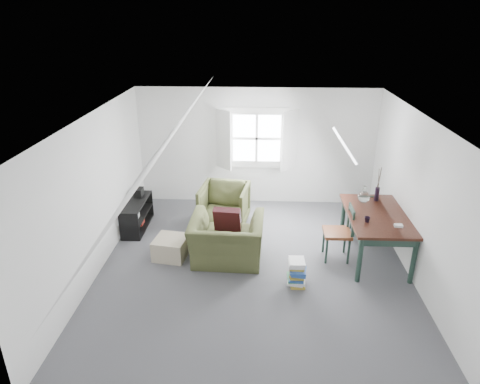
# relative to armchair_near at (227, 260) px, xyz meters

# --- Properties ---
(floor) EXTENTS (5.50, 5.50, 0.00)m
(floor) POSITION_rel_armchair_near_xyz_m (0.45, -0.25, 0.00)
(floor) COLOR #4B4C50
(floor) RESTS_ON ground
(ceiling) EXTENTS (5.50, 5.50, 0.00)m
(ceiling) POSITION_rel_armchair_near_xyz_m (0.45, -0.25, 2.50)
(ceiling) COLOR white
(ceiling) RESTS_ON wall_back
(wall_back) EXTENTS (5.00, 0.00, 5.00)m
(wall_back) POSITION_rel_armchair_near_xyz_m (0.45, 2.50, 1.25)
(wall_back) COLOR silver
(wall_back) RESTS_ON ground
(wall_front) EXTENTS (5.00, 0.00, 5.00)m
(wall_front) POSITION_rel_armchair_near_xyz_m (0.45, -3.00, 1.25)
(wall_front) COLOR silver
(wall_front) RESTS_ON ground
(wall_left) EXTENTS (0.00, 5.50, 5.50)m
(wall_left) POSITION_rel_armchair_near_xyz_m (-2.05, -0.25, 1.25)
(wall_left) COLOR silver
(wall_left) RESTS_ON ground
(wall_right) EXTENTS (0.00, 5.50, 5.50)m
(wall_right) POSITION_rel_armchair_near_xyz_m (2.95, -0.25, 1.25)
(wall_right) COLOR silver
(wall_right) RESTS_ON ground
(slope_left) EXTENTS (3.19, 5.50, 4.48)m
(slope_left) POSITION_rel_armchair_near_xyz_m (-1.10, -0.25, 1.78)
(slope_left) COLOR white
(slope_left) RESTS_ON wall_left
(slope_right) EXTENTS (3.19, 5.50, 4.48)m
(slope_right) POSITION_rel_armchair_near_xyz_m (2.00, -0.25, 1.78)
(slope_right) COLOR white
(slope_right) RESTS_ON wall_right
(dormer_window) EXTENTS (1.71, 0.35, 1.30)m
(dormer_window) POSITION_rel_armchair_near_xyz_m (0.45, 2.42, 1.45)
(dormer_window) COLOR white
(dormer_window) RESTS_ON wall_back
(skylight) EXTENTS (0.35, 0.75, 0.47)m
(skylight) POSITION_rel_armchair_near_xyz_m (2.00, 1.05, 1.75)
(skylight) COLOR white
(skylight) RESTS_ON slope_right
(armchair_near) EXTENTS (1.24, 1.09, 0.78)m
(armchair_near) POSITION_rel_armchair_near_xyz_m (0.00, 0.00, 0.00)
(armchair_near) COLOR #404524
(armchair_near) RESTS_ON floor
(armchair_far) EXTENTS (1.01, 1.03, 0.83)m
(armchair_far) POSITION_rel_armchair_near_xyz_m (-0.15, 1.32, 0.00)
(armchair_far) COLOR #404524
(armchair_far) RESTS_ON floor
(throw_pillow) EXTENTS (0.48, 0.31, 0.47)m
(throw_pillow) POSITION_rel_armchair_near_xyz_m (-0.00, 0.15, 0.69)
(throw_pillow) COLOR #380F14
(throw_pillow) RESTS_ON armchair_near
(ottoman) EXTENTS (0.60, 0.60, 0.35)m
(ottoman) POSITION_rel_armchair_near_xyz_m (-0.97, 0.07, 0.18)
(ottoman) COLOR tan
(ottoman) RESTS_ON floor
(dining_table) EXTENTS (0.99, 1.65, 0.82)m
(dining_table) POSITION_rel_armchair_near_xyz_m (2.49, 0.22, 0.72)
(dining_table) COLOR black
(dining_table) RESTS_ON floor
(demijohn) EXTENTS (0.21, 0.21, 0.30)m
(demijohn) POSITION_rel_armchair_near_xyz_m (2.34, 0.67, 0.95)
(demijohn) COLOR silver
(demijohn) RESTS_ON dining_table
(vase_twigs) EXTENTS (0.08, 0.09, 0.61)m
(vase_twigs) POSITION_rel_armchair_near_xyz_m (2.59, 0.77, 0.96)
(vase_twigs) COLOR black
(vase_twigs) RESTS_ON dining_table
(cup) EXTENTS (0.11, 0.11, 0.08)m
(cup) POSITION_rel_armchair_near_xyz_m (2.24, -0.08, 0.82)
(cup) COLOR black
(cup) RESTS_ON dining_table
(paper_box) EXTENTS (0.12, 0.08, 0.04)m
(paper_box) POSITION_rel_armchair_near_xyz_m (2.69, -0.23, 0.84)
(paper_box) COLOR white
(paper_box) RESTS_ON dining_table
(dining_chair_far) EXTENTS (0.40, 0.40, 0.85)m
(dining_chair_far) POSITION_rel_armchair_near_xyz_m (2.47, 1.06, 0.44)
(dining_chair_far) COLOR brown
(dining_chair_far) RESTS_ON floor
(dining_chair_near) EXTENTS (0.45, 0.45, 0.96)m
(dining_chair_near) POSITION_rel_armchair_near_xyz_m (1.88, 0.17, 0.50)
(dining_chair_near) COLOR brown
(dining_chair_near) RESTS_ON floor
(media_shelf) EXTENTS (0.36, 1.09, 0.56)m
(media_shelf) POSITION_rel_armchair_near_xyz_m (-1.83, 1.07, 0.25)
(media_shelf) COLOR black
(media_shelf) RESTS_ON floor
(electronics_box) EXTENTS (0.16, 0.22, 0.18)m
(electronics_box) POSITION_rel_armchair_near_xyz_m (-1.83, 1.36, 0.64)
(electronics_box) COLOR black
(electronics_box) RESTS_ON media_shelf
(magazine_stack) EXTENTS (0.31, 0.37, 0.42)m
(magazine_stack) POSITION_rel_armchair_near_xyz_m (1.12, -0.64, 0.21)
(magazine_stack) COLOR #B29933
(magazine_stack) RESTS_ON floor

